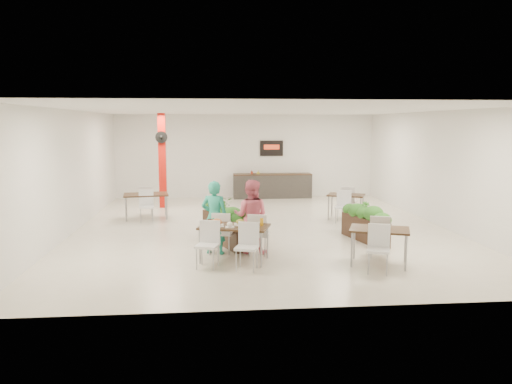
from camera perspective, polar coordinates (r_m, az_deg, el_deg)
ground at (r=13.70m, az=0.69°, el=-4.18°), size 12.00×12.00×0.00m
room_shell at (r=13.43m, az=0.70°, el=4.23°), size 10.10×12.10×3.22m
red_column at (r=17.23m, az=-10.65°, el=3.67°), size 0.40×0.41×3.20m
service_counter at (r=19.28m, az=1.88°, el=0.79°), size 3.00×0.64×2.20m
main_table at (r=10.37m, az=-2.56°, el=-4.49°), size 1.64×1.91×0.92m
diner_man at (r=10.97m, az=-4.77°, el=-2.91°), size 0.68×0.54×1.62m
diner_woman at (r=11.00m, az=-0.59°, el=-2.82°), size 0.94×0.82×1.63m
planter_left at (r=11.90m, az=-3.58°, el=-3.41°), size 1.08×2.02×1.12m
planter_right at (r=12.42m, az=12.35°, el=-3.29°), size 0.75×1.83×0.98m
side_table_a at (r=15.40m, az=-12.46°, el=-0.62°), size 1.41×1.66×0.92m
side_table_b at (r=15.17m, az=10.25°, el=-0.76°), size 1.26×1.65×0.92m
side_table_c at (r=10.40m, az=13.93°, el=-4.76°), size 1.36×1.66×0.92m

